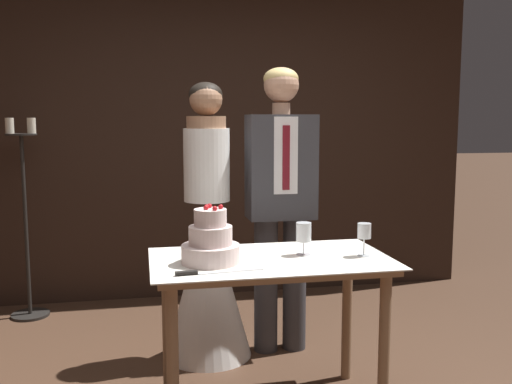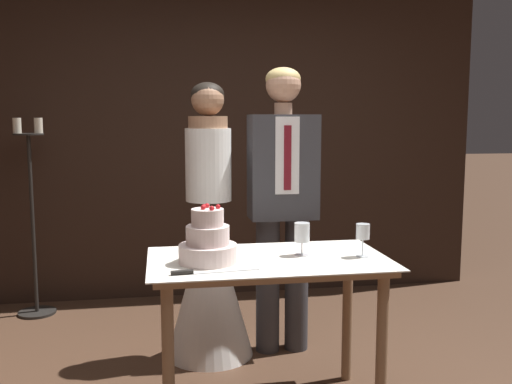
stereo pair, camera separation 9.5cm
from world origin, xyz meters
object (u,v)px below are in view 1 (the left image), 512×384
Objects in this scene: groom at (281,193)px; cake_knife at (202,272)px; tiered_cake at (211,242)px; cake_table at (270,280)px; wine_glass_near at (304,234)px; wine_glass_middle at (364,233)px; bride at (208,259)px; candle_stand at (26,228)px.

cake_knife is at bearing -121.75° from groom.
cake_table is at bearing 7.06° from tiered_cake.
tiered_cake is at bearing -172.10° from wine_glass_near.
tiered_cake is 0.78m from wine_glass_middle.
wine_glass_near is at bearing -94.30° from groom.
cake_table is 0.77m from bride.
groom is (0.05, 0.71, 0.12)m from wine_glass_near.
wine_glass_near is at bearing 7.90° from tiered_cake.
cake_table is 0.66× the size of groom.
candle_stand is (-1.11, 1.94, -0.13)m from cake_knife.
wine_glass_middle is at bearing -73.11° from groom.
cake_knife is (-0.36, -0.23, 0.12)m from cake_table.
wine_glass_middle is 0.11× the size of candle_stand.
wine_glass_middle reaches higher than cake_table.
bride is (-0.41, 0.71, -0.28)m from wine_glass_near.
cake_knife reaches higher than cake_table.
bride is at bearing 84.69° from tiered_cake.
wine_glass_middle is 1.10m from bride.
cake_knife is 0.86m from wine_glass_middle.
groom is (0.60, 0.96, 0.22)m from cake_knife.
bride is 1.14× the size of candle_stand.
cake_table is at bearing 173.56° from wine_glass_middle.
tiered_cake is 1.69× the size of wine_glass_middle.
tiered_cake is at bearing 66.62° from cake_knife.
tiered_cake is 0.70× the size of cake_knife.
wine_glass_near is at bearing -59.77° from bride.
wine_glass_near is 0.09× the size of groom.
bride is at bearing 76.27° from cake_knife.
cake_table is 7.10× the size of wine_glass_near.
wine_glass_middle is at bearing -48.26° from bride.
wine_glass_middle is at bearing 5.92° from cake_knife.
bride reaches higher than candle_stand.
wine_glass_middle is (0.29, -0.08, 0.01)m from wine_glass_near.
wine_glass_near is 0.72m from groom.
tiered_cake is at bearing -124.76° from groom.
groom reaches higher than candle_stand.
tiered_cake is 0.16× the size of groom.
bride reaches higher than cake_table.
tiered_cake is at bearing 178.85° from wine_glass_middle.
cake_table is 0.84m from groom.
tiered_cake is 0.17× the size of bride.
tiered_cake is 0.19× the size of candle_stand.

